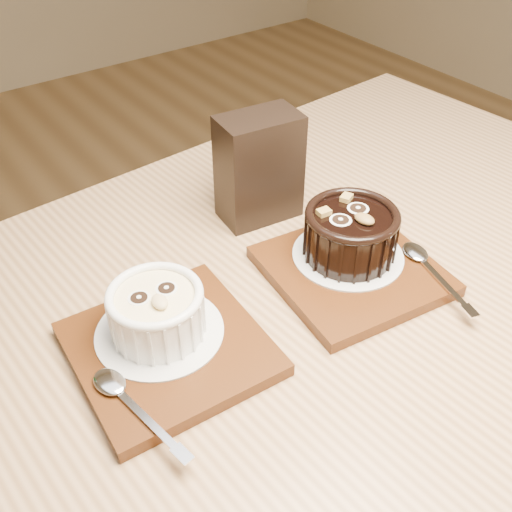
% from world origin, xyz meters
% --- Properties ---
extents(ground, '(5.00, 5.00, 0.00)m').
position_xyz_m(ground, '(0.00, 0.00, 0.00)').
color(ground, brown).
rests_on(ground, ground).
extents(table, '(1.25, 0.88, 0.75)m').
position_xyz_m(table, '(-0.25, -0.14, 0.66)').
color(table, olive).
rests_on(table, ground).
extents(tray_left, '(0.19, 0.19, 0.01)m').
position_xyz_m(tray_left, '(-0.38, -0.08, 0.76)').
color(tray_left, '#4C240C').
rests_on(tray_left, table).
extents(doily_left, '(0.13, 0.13, 0.00)m').
position_xyz_m(doily_left, '(-0.38, -0.06, 0.77)').
color(doily_left, silver).
rests_on(doily_left, tray_left).
extents(ramekin_white, '(0.09, 0.09, 0.06)m').
position_xyz_m(ramekin_white, '(-0.38, -0.06, 0.80)').
color(ramekin_white, white).
rests_on(ramekin_white, doily_left).
extents(spoon_left, '(0.05, 0.14, 0.01)m').
position_xyz_m(spoon_left, '(-0.45, -0.13, 0.77)').
color(spoon_left, silver).
rests_on(spoon_left, tray_left).
extents(tray_right, '(0.20, 0.20, 0.01)m').
position_xyz_m(tray_right, '(-0.15, -0.10, 0.76)').
color(tray_right, '#4C240C').
rests_on(tray_right, table).
extents(doily_right, '(0.13, 0.13, 0.00)m').
position_xyz_m(doily_right, '(-0.14, -0.08, 0.77)').
color(doily_right, silver).
rests_on(doily_right, tray_right).
extents(ramekin_dark, '(0.11, 0.11, 0.06)m').
position_xyz_m(ramekin_dark, '(-0.14, -0.08, 0.80)').
color(ramekin_dark, black).
rests_on(ramekin_dark, doily_right).
extents(spoon_right, '(0.06, 0.14, 0.01)m').
position_xyz_m(spoon_right, '(-0.09, -0.16, 0.77)').
color(spoon_right, silver).
rests_on(spoon_right, tray_right).
extents(condiment_stand, '(0.11, 0.07, 0.14)m').
position_xyz_m(condiment_stand, '(-0.16, 0.07, 0.82)').
color(condiment_stand, black).
rests_on(condiment_stand, table).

